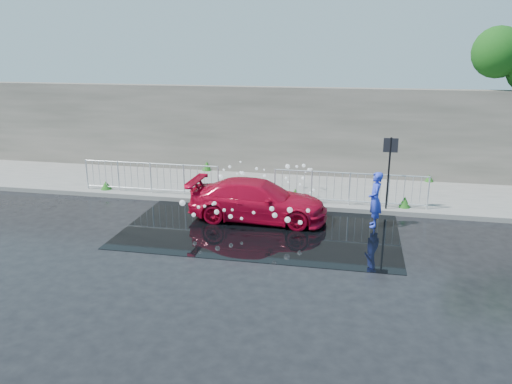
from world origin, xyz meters
TOP-DOWN VIEW (x-y plane):
  - ground at (0.00, 0.00)m, footprint 90.00×90.00m
  - pavement at (0.00, 5.00)m, footprint 30.00×4.00m
  - curb at (0.00, 3.00)m, footprint 30.00×0.25m
  - retaining_wall at (0.00, 7.20)m, footprint 30.00×0.60m
  - puddle at (0.50, 1.00)m, footprint 8.00×5.00m
  - sign_post at (4.20, 3.10)m, footprint 0.45×0.06m
  - railing_left at (-4.00, 3.35)m, footprint 5.05×0.05m
  - railing_right at (3.00, 3.35)m, footprint 5.05×0.05m
  - weeds at (-0.11, 4.45)m, footprint 12.17×3.93m
  - water_spray at (0.31, 2.30)m, footprint 3.64×5.35m
  - red_car at (0.24, 1.71)m, footprint 4.33×1.83m
  - person at (3.79, 1.80)m, footprint 0.42×0.63m

SIDE VIEW (x-z plane):
  - ground at x=0.00m, z-range 0.00..0.00m
  - puddle at x=0.50m, z-range 0.00..0.01m
  - pavement at x=0.00m, z-range 0.00..0.15m
  - curb at x=0.00m, z-range 0.00..0.16m
  - weeds at x=-0.11m, z-range 0.12..0.55m
  - red_car at x=0.24m, z-range 0.00..1.25m
  - water_spray at x=0.31m, z-range 0.13..1.24m
  - railing_left at x=-4.00m, z-range 0.19..1.29m
  - railing_right at x=3.00m, z-range 0.19..1.29m
  - person at x=3.79m, z-range 0.00..1.68m
  - sign_post at x=4.20m, z-range 0.47..2.97m
  - retaining_wall at x=0.00m, z-range 0.15..3.65m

